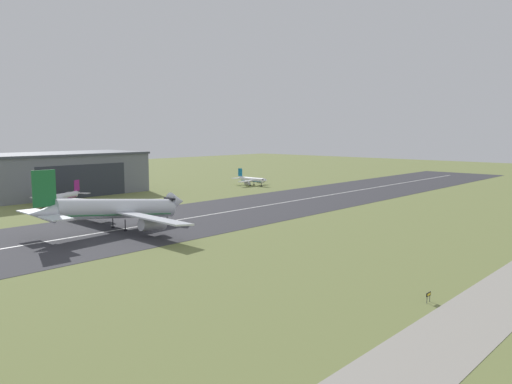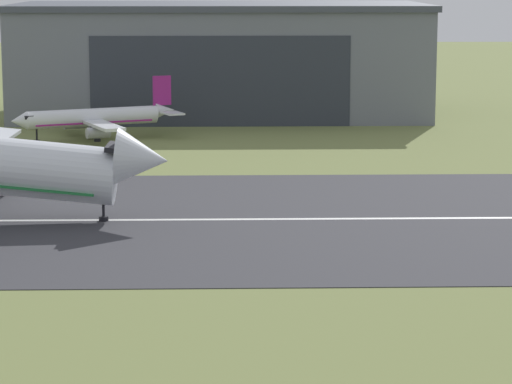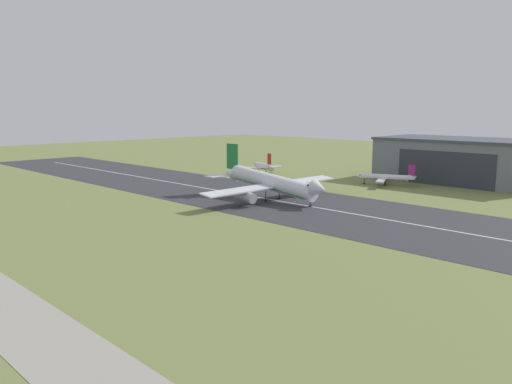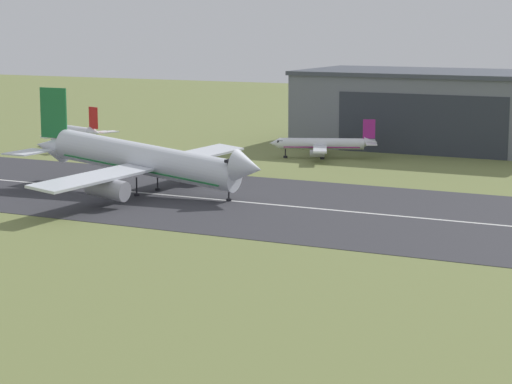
{
  "view_description": "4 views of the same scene",
  "coord_description": "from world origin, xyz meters",
  "views": [
    {
      "loc": [
        -99.17,
        3.01,
        25.22
      ],
      "look_at": [
        2.15,
        96.15,
        8.45
      ],
      "focal_mm": 35.0,
      "sensor_mm": 36.0,
      "label": 1
    },
    {
      "loc": [
        -4.38,
        10.76,
        21.41
      ],
      "look_at": [
        -2.43,
        82.2,
        8.38
      ],
      "focal_mm": 85.0,
      "sensor_mm": 36.0,
      "label": 2
    },
    {
      "loc": [
        73.43,
        2.79,
        27.95
      ],
      "look_at": [
        -5.9,
        82.98,
        9.1
      ],
      "focal_mm": 35.0,
      "sensor_mm": 36.0,
      "label": 3
    },
    {
      "loc": [
        57.21,
        -19.58,
        27.63
      ],
      "look_at": [
        5.16,
        83.91,
        7.68
      ],
      "focal_mm": 70.0,
      "sensor_mm": 36.0,
      "label": 4
    }
  ],
  "objects": [
    {
      "name": "runway_strip",
      "position": [
        0.0,
        114.53,
        0.03
      ],
      "size": [
        417.03,
        46.72,
        0.06
      ],
      "primitive_type": "cube",
      "color": "#333338",
      "rests_on": "ground_plane"
    },
    {
      "name": "runway_centreline",
      "position": [
        0.0,
        114.53,
        0.07
      ],
      "size": [
        375.33,
        0.7,
        0.01
      ],
      "primitive_type": "cube",
      "color": "silver",
      "rests_on": "runway_strip"
    },
    {
      "name": "hangar_building",
      "position": [
        -4.74,
        195.07,
        8.38
      ],
      "size": [
        61.49,
        32.04,
        16.73
      ],
      "color": "slate",
      "rests_on": "ground_plane"
    },
    {
      "name": "airplane_parked_centre",
      "position": [
        -20.9,
        166.07,
        2.89
      ],
      "size": [
        22.12,
        20.72,
        7.98
      ],
      "color": "silver",
      "rests_on": "ground_plane"
    }
  ]
}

